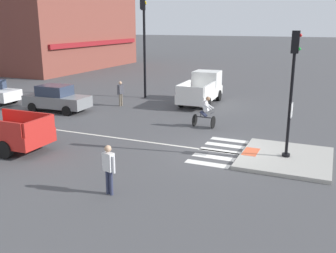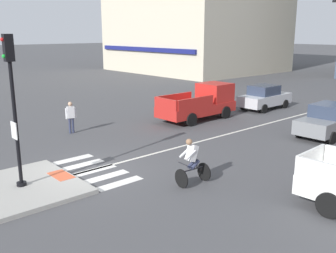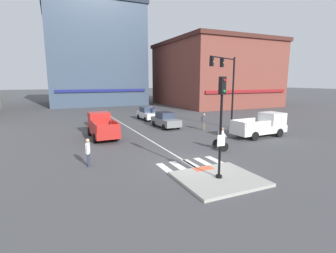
% 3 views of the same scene
% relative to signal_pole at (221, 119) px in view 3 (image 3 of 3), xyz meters
% --- Properties ---
extents(ground_plane, '(300.00, 300.00, 0.00)m').
position_rel_signal_pole_xyz_m(ground_plane, '(0.00, 2.58, -3.13)').
color(ground_plane, '#474749').
extents(traffic_island, '(3.98, 3.54, 0.15)m').
position_rel_signal_pole_xyz_m(traffic_island, '(0.00, 0.01, -3.06)').
color(traffic_island, '#A3A099').
rests_on(traffic_island, ground).
extents(tactile_pad_front, '(1.10, 0.60, 0.01)m').
position_rel_signal_pole_xyz_m(tactile_pad_front, '(0.00, 1.43, -2.98)').
color(tactile_pad_front, '#DB5B38').
rests_on(tactile_pad_front, traffic_island).
extents(signal_pole, '(0.44, 0.38, 4.96)m').
position_rel_signal_pole_xyz_m(signal_pole, '(0.00, 0.00, 0.00)').
color(signal_pole, black).
rests_on(signal_pole, traffic_island).
extents(crosswalk_stripe_a, '(0.44, 1.80, 0.01)m').
position_rel_signal_pole_xyz_m(crosswalk_stripe_a, '(-1.73, 2.79, -3.13)').
color(crosswalk_stripe_a, silver).
rests_on(crosswalk_stripe_a, ground).
extents(crosswalk_stripe_b, '(0.44, 1.80, 0.01)m').
position_rel_signal_pole_xyz_m(crosswalk_stripe_b, '(-0.87, 2.79, -3.13)').
color(crosswalk_stripe_b, silver).
rests_on(crosswalk_stripe_b, ground).
extents(crosswalk_stripe_c, '(0.44, 1.80, 0.01)m').
position_rel_signal_pole_xyz_m(crosswalk_stripe_c, '(0.00, 2.79, -3.13)').
color(crosswalk_stripe_c, silver).
rests_on(crosswalk_stripe_c, ground).
extents(crosswalk_stripe_d, '(0.44, 1.80, 0.01)m').
position_rel_signal_pole_xyz_m(crosswalk_stripe_d, '(0.87, 2.79, -3.13)').
color(crosswalk_stripe_d, silver).
rests_on(crosswalk_stripe_d, ground).
extents(crosswalk_stripe_e, '(0.44, 1.80, 0.01)m').
position_rel_signal_pole_xyz_m(crosswalk_stripe_e, '(1.73, 2.79, -3.13)').
color(crosswalk_stripe_e, silver).
rests_on(crosswalk_stripe_e, ground).
extents(lane_centre_line, '(0.14, 28.00, 0.01)m').
position_rel_signal_pole_xyz_m(lane_centre_line, '(-0.09, 12.58, -3.13)').
color(lane_centre_line, silver).
rests_on(lane_centre_line, ground).
extents(traffic_light_mast, '(4.42, 2.29, 7.28)m').
position_rel_signal_pole_xyz_m(traffic_light_mast, '(8.51, 10.73, 1.86)').
color(traffic_light_mast, black).
rests_on(traffic_light_mast, ground).
extents(building_corner_right, '(18.96, 18.30, 20.07)m').
position_rel_signal_pole_xyz_m(building_corner_right, '(1.36, 47.54, 6.92)').
color(building_corner_right, '#3D4C60').
rests_on(building_corner_right, ground).
extents(building_far_block, '(19.69, 21.17, 12.67)m').
position_rel_signal_pole_xyz_m(building_far_block, '(23.42, 34.74, 3.22)').
color(building_far_block, brown).
rests_on(building_far_block, ground).
extents(car_white_eastbound_distant, '(1.89, 4.12, 1.64)m').
position_rel_signal_pole_xyz_m(car_white_eastbound_distant, '(3.58, 20.18, -2.32)').
color(car_white_eastbound_distant, white).
rests_on(car_white_eastbound_distant, ground).
extents(car_grey_eastbound_far, '(1.95, 4.16, 1.64)m').
position_rel_signal_pole_xyz_m(car_grey_eastbound_far, '(3.48, 14.37, -2.32)').
color(car_grey_eastbound_far, slate).
rests_on(car_grey_eastbound_far, ground).
extents(car_silver_westbound_distant, '(1.88, 4.12, 1.64)m').
position_rel_signal_pole_xyz_m(car_silver_westbound_distant, '(-2.81, 17.91, -2.32)').
color(car_silver_westbound_distant, silver).
rests_on(car_silver_westbound_distant, ground).
extents(pickup_truck_white_cross_right, '(5.18, 2.24, 2.08)m').
position_rel_signal_pole_xyz_m(pickup_truck_white_cross_right, '(9.64, 6.83, -2.16)').
color(pickup_truck_white_cross_right, white).
rests_on(pickup_truck_white_cross_right, ground).
extents(pickup_truck_red_westbound_far, '(2.09, 5.11, 2.08)m').
position_rel_signal_pole_xyz_m(pickup_truck_red_westbound_far, '(-3.53, 12.49, -2.16)').
color(pickup_truck_red_westbound_far, red).
rests_on(pickup_truck_red_westbound_far, ground).
extents(cyclist, '(0.72, 1.13, 1.68)m').
position_rel_signal_pole_xyz_m(cyclist, '(3.47, 4.60, -2.26)').
color(cyclist, black).
rests_on(cyclist, ground).
extents(pedestrian_at_curb_left, '(0.30, 0.54, 1.67)m').
position_rel_signal_pole_xyz_m(pedestrian_at_curb_left, '(-5.65, 4.84, -2.15)').
color(pedestrian_at_curb_left, '#2D334C').
rests_on(pedestrian_at_curb_left, ground).
extents(pedestrian_waiting_far_side, '(0.53, 0.32, 1.67)m').
position_rel_signal_pole_xyz_m(pedestrian_waiting_far_side, '(6.42, 11.48, -2.15)').
color(pedestrian_waiting_far_side, '#6B6051').
rests_on(pedestrian_waiting_far_side, ground).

